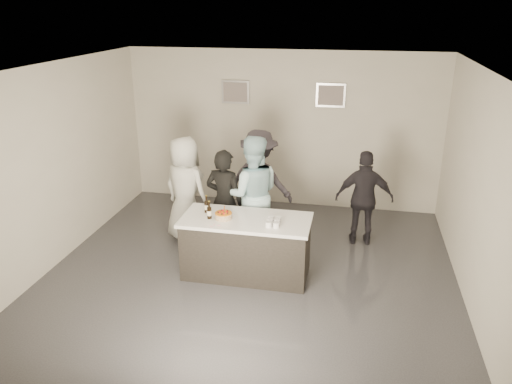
% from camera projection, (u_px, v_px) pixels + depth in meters
% --- Properties ---
extents(floor, '(6.00, 6.00, 0.00)m').
position_uv_depth(floor, '(249.00, 276.00, 7.38)').
color(floor, '#3D3D42').
rests_on(floor, ground).
extents(ceiling, '(6.00, 6.00, 0.00)m').
position_uv_depth(ceiling, '(248.00, 69.00, 6.31)').
color(ceiling, white).
extents(wall_back, '(6.00, 0.04, 3.00)m').
position_uv_depth(wall_back, '(282.00, 130.00, 9.60)').
color(wall_back, beige).
rests_on(wall_back, ground).
extents(wall_front, '(6.00, 0.04, 3.00)m').
position_uv_depth(wall_front, '(171.00, 300.00, 4.10)').
color(wall_front, beige).
rests_on(wall_front, ground).
extents(wall_left, '(0.04, 6.00, 3.00)m').
position_uv_depth(wall_left, '(52.00, 167.00, 7.41)').
color(wall_left, beige).
rests_on(wall_left, ground).
extents(wall_right, '(0.04, 6.00, 3.00)m').
position_uv_depth(wall_right, '(481.00, 197.00, 6.29)').
color(wall_right, beige).
rests_on(wall_right, ground).
extents(picture_left, '(0.54, 0.04, 0.44)m').
position_uv_depth(picture_left, '(236.00, 92.00, 9.49)').
color(picture_left, '#B2B2B7').
rests_on(picture_left, wall_back).
extents(picture_right, '(0.54, 0.04, 0.44)m').
position_uv_depth(picture_right, '(331.00, 95.00, 9.15)').
color(picture_right, '#B2B2B7').
rests_on(picture_right, wall_back).
extents(bar_counter, '(1.86, 0.86, 0.90)m').
position_uv_depth(bar_counter, '(246.00, 247.00, 7.30)').
color(bar_counter, white).
rests_on(bar_counter, ground).
extents(cake, '(0.24, 0.24, 0.08)m').
position_uv_depth(cake, '(223.00, 216.00, 7.12)').
color(cake, orange).
rests_on(cake, bar_counter).
extents(beer_bottle_a, '(0.07, 0.07, 0.26)m').
position_uv_depth(beer_bottle_a, '(206.00, 204.00, 7.30)').
color(beer_bottle_a, black).
rests_on(beer_bottle_a, bar_counter).
extents(beer_bottle_b, '(0.07, 0.07, 0.26)m').
position_uv_depth(beer_bottle_b, '(209.00, 210.00, 7.10)').
color(beer_bottle_b, black).
rests_on(beer_bottle_b, bar_counter).
extents(tumbler_cluster, '(0.19, 0.30, 0.08)m').
position_uv_depth(tumbler_cluster, '(273.00, 222.00, 6.94)').
color(tumbler_cluster, yellow).
rests_on(tumbler_cluster, bar_counter).
extents(candles, '(0.24, 0.08, 0.01)m').
position_uv_depth(candles, '(218.00, 226.00, 6.88)').
color(candles, pink).
rests_on(candles, bar_counter).
extents(person_main_black, '(0.67, 0.50, 1.69)m').
position_uv_depth(person_main_black, '(224.00, 201.00, 7.91)').
color(person_main_black, black).
rests_on(person_main_black, ground).
extents(person_main_blue, '(1.07, 0.92, 1.90)m').
position_uv_depth(person_main_blue, '(252.00, 194.00, 7.92)').
color(person_main_blue, '#B5E1ED').
rests_on(person_main_blue, ground).
extents(person_guest_left, '(1.03, 0.87, 1.78)m').
position_uv_depth(person_guest_left, '(186.00, 189.00, 8.27)').
color(person_guest_left, silver).
rests_on(person_guest_left, ground).
extents(person_guest_right, '(0.96, 0.45, 1.60)m').
position_uv_depth(person_guest_right, '(364.00, 198.00, 8.15)').
color(person_guest_right, '#242127').
rests_on(person_guest_right, ground).
extents(person_guest_back, '(1.25, 0.83, 1.81)m').
position_uv_depth(person_guest_back, '(259.00, 181.00, 8.60)').
color(person_guest_back, '#35313A').
rests_on(person_guest_back, ground).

